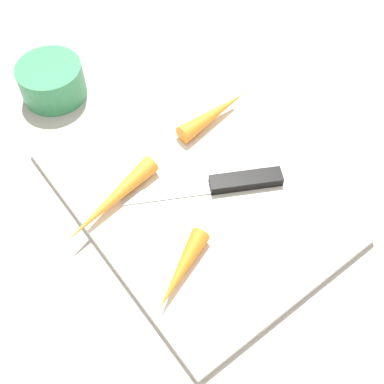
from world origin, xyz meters
name	(u,v)px	position (x,y,z in m)	size (l,w,h in m)	color
ground_plane	(192,197)	(0.00, 0.00, 0.00)	(1.40, 1.40, 0.00)	#ADA8A0
cutting_board	(192,195)	(0.00, 0.00, 0.01)	(0.36, 0.26, 0.01)	silver
knife	(235,182)	(0.02, 0.05, 0.02)	(0.11, 0.19, 0.01)	#B7B7BC
carrot_shortest	(181,271)	(0.08, -0.08, 0.02)	(0.02, 0.02, 0.10)	orange
carrot_longest	(112,200)	(-0.04, -0.09, 0.02)	(0.02, 0.02, 0.14)	orange
carrot_medium	(214,114)	(-0.08, 0.09, 0.02)	(0.02, 0.02, 0.11)	orange
small_bowl	(52,81)	(-0.26, -0.05, 0.03)	(0.09, 0.09, 0.05)	#388C59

